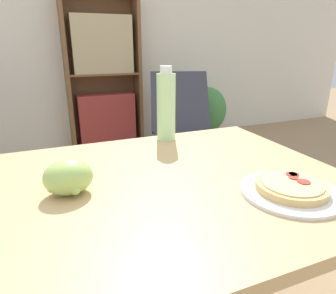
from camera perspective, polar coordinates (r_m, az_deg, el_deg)
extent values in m
cube|color=silver|center=(3.53, -19.41, 20.68)|extent=(8.00, 0.05, 2.60)
cube|color=tan|center=(0.89, 0.15, -7.23)|extent=(1.06, 0.86, 0.03)
cylinder|color=tan|center=(1.37, -26.22, -17.88)|extent=(0.06, 0.06, 0.73)
cylinder|color=tan|center=(1.56, 11.21, -11.14)|extent=(0.06, 0.06, 0.73)
cylinder|color=white|center=(0.87, 22.30, -7.95)|extent=(0.26, 0.26, 0.01)
cylinder|color=#DBB26B|center=(0.86, 22.43, -7.06)|extent=(0.19, 0.19, 0.02)
cylinder|color=#EACC7A|center=(0.86, 22.53, -6.34)|extent=(0.16, 0.16, 0.00)
cylinder|color=#A83328|center=(0.88, 22.80, -5.40)|extent=(0.03, 0.03, 0.00)
cylinder|color=#A83328|center=(0.87, 24.43, -6.04)|extent=(0.03, 0.03, 0.00)
cylinder|color=#A83328|center=(0.91, 22.85, -4.79)|extent=(0.03, 0.03, 0.00)
cylinder|color=#A83328|center=(0.90, 22.48, -4.82)|extent=(0.03, 0.03, 0.00)
ellipsoid|color=#A8CC66|center=(0.83, -18.45, -5.43)|extent=(0.13, 0.10, 0.10)
sphere|color=#A8CC66|center=(0.81, -17.23, -7.88)|extent=(0.03, 0.03, 0.03)
sphere|color=#A8CC66|center=(0.84, -21.32, -7.38)|extent=(0.02, 0.02, 0.02)
sphere|color=#A8CC66|center=(0.82, -15.49, -5.53)|extent=(0.03, 0.03, 0.03)
sphere|color=#A8CC66|center=(0.87, -16.43, -4.71)|extent=(0.02, 0.02, 0.02)
sphere|color=#A8CC66|center=(0.81, -17.99, -5.57)|extent=(0.02, 0.02, 0.02)
sphere|color=#A8CC66|center=(0.85, -18.48, -3.85)|extent=(0.02, 0.02, 0.02)
sphere|color=#A8CC66|center=(0.87, -20.08, -6.11)|extent=(0.02, 0.02, 0.02)
sphere|color=#A8CC66|center=(0.82, -19.78, -6.77)|extent=(0.02, 0.02, 0.02)
sphere|color=#A8CC66|center=(0.84, -21.52, -5.22)|extent=(0.03, 0.03, 0.03)
sphere|color=#A8CC66|center=(0.84, -16.18, -6.24)|extent=(0.03, 0.03, 0.03)
sphere|color=#A8CC66|center=(0.84, -18.44, -4.84)|extent=(0.02, 0.02, 0.02)
cylinder|color=#B7EAA3|center=(1.22, -0.37, 7.54)|extent=(0.08, 0.08, 0.27)
cylinder|color=white|center=(1.20, -0.38, 14.53)|extent=(0.05, 0.05, 0.03)
cube|color=slate|center=(2.91, 2.53, -2.97)|extent=(0.67, 0.69, 0.10)
cube|color=#383842|center=(2.74, 3.29, 2.49)|extent=(0.70, 0.66, 0.14)
cube|color=#383842|center=(2.97, 2.24, 8.63)|extent=(0.67, 0.57, 0.55)
cube|color=brown|center=(3.37, -18.69, 12.83)|extent=(0.04, 0.27, 1.66)
cube|color=brown|center=(3.51, -5.89, 13.91)|extent=(0.04, 0.27, 1.66)
cube|color=brown|center=(3.55, -12.58, 13.63)|extent=(0.80, 0.01, 1.66)
cube|color=brown|center=(3.59, -11.28, 0.51)|extent=(0.73, 0.26, 0.02)
cube|color=#99332D|center=(3.49, -11.53, 5.11)|extent=(0.62, 0.19, 0.58)
cube|color=brown|center=(3.42, -12.18, 13.46)|extent=(0.73, 0.26, 0.02)
cube|color=tan|center=(3.39, -12.48, 18.51)|extent=(0.62, 0.19, 0.58)
cylinder|color=#70665B|center=(3.69, 7.26, 2.59)|extent=(0.30, 0.30, 0.20)
ellipsoid|color=#428442|center=(3.62, 7.45, 7.00)|extent=(0.47, 0.40, 0.54)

